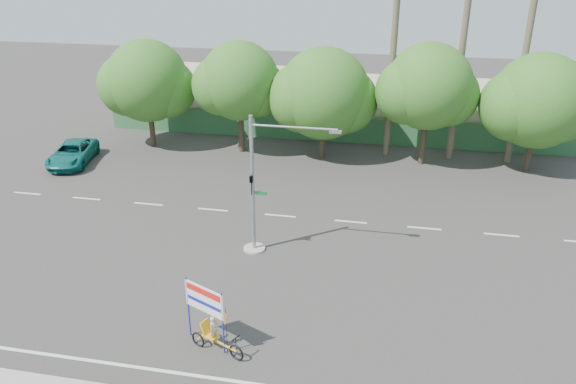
# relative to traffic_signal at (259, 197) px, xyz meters

# --- Properties ---
(ground) EXTENTS (120.00, 120.00, 0.00)m
(ground) POSITION_rel_traffic_signal_xyz_m (2.20, -3.98, -2.92)
(ground) COLOR #33302D
(ground) RESTS_ON ground
(fence) EXTENTS (38.00, 0.08, 2.00)m
(fence) POSITION_rel_traffic_signal_xyz_m (2.20, 17.52, -1.92)
(fence) COLOR #336B3D
(fence) RESTS_ON ground
(building_left) EXTENTS (12.00, 8.00, 4.00)m
(building_left) POSITION_rel_traffic_signal_xyz_m (-7.80, 22.02, -0.92)
(building_left) COLOR #C4B59B
(building_left) RESTS_ON ground
(building_right) EXTENTS (14.00, 8.00, 3.60)m
(building_right) POSITION_rel_traffic_signal_xyz_m (10.20, 22.02, -1.12)
(building_right) COLOR #C4B59B
(building_right) RESTS_ON ground
(tree_far_left) EXTENTS (7.14, 6.00, 7.96)m
(tree_far_left) POSITION_rel_traffic_signal_xyz_m (-11.85, 14.02, 1.84)
(tree_far_left) COLOR #473828
(tree_far_left) RESTS_ON ground
(tree_left) EXTENTS (6.66, 5.60, 8.07)m
(tree_left) POSITION_rel_traffic_signal_xyz_m (-4.85, 14.02, 2.14)
(tree_left) COLOR #473828
(tree_left) RESTS_ON ground
(tree_center) EXTENTS (7.62, 6.40, 7.85)m
(tree_center) POSITION_rel_traffic_signal_xyz_m (1.14, 14.02, 1.55)
(tree_center) COLOR #473828
(tree_center) RESTS_ON ground
(tree_right) EXTENTS (6.90, 5.80, 8.36)m
(tree_right) POSITION_rel_traffic_signal_xyz_m (8.15, 14.02, 2.32)
(tree_right) COLOR #473828
(tree_right) RESTS_ON ground
(tree_far_right) EXTENTS (7.38, 6.20, 7.94)m
(tree_far_right) POSITION_rel_traffic_signal_xyz_m (15.15, 14.02, 1.73)
(tree_far_right) COLOR #473828
(tree_far_right) RESTS_ON ground
(palm_tall) EXTENTS (3.73, 3.79, 17.45)m
(palm_tall) POSITION_rel_traffic_signal_xyz_m (10.20, 15.52, 7.55)
(palm_tall) COLOR #70604C
(palm_tall) RESTS_ON ground
(palm_mid) EXTENTS (3.73, 3.79, 15.45)m
(palm_mid) POSITION_rel_traffic_signal_xyz_m (14.20, 15.52, 6.48)
(palm_mid) COLOR #70604C
(palm_mid) RESTS_ON ground
(palm_short) EXTENTS (3.73, 3.79, 14.45)m
(palm_short) POSITION_rel_traffic_signal_xyz_m (5.70, 15.52, 5.94)
(palm_short) COLOR #70604C
(palm_short) RESTS_ON ground
(traffic_signal) EXTENTS (4.72, 1.10, 7.00)m
(traffic_signal) POSITION_rel_traffic_signal_xyz_m (0.00, 0.00, 0.00)
(traffic_signal) COLOR gray
(traffic_signal) RESTS_ON ground
(trike_billboard) EXTENTS (2.54, 1.34, 2.72)m
(trike_billboard) POSITION_rel_traffic_signal_xyz_m (-0.04, -7.53, -1.82)
(trike_billboard) COLOR black
(trike_billboard) RESTS_ON ground
(pickup_truck) EXTENTS (3.47, 5.66, 1.47)m
(pickup_truck) POSITION_rel_traffic_signal_xyz_m (-15.76, 9.36, -2.19)
(pickup_truck) COLOR #0E6661
(pickup_truck) RESTS_ON ground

